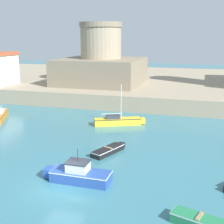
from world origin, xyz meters
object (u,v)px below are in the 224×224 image
object	(u,v)px
sailboat_yellow_7	(118,121)
fortress	(101,64)
dinghy_black_2	(109,150)
dinghy_green_9	(201,222)
sailboat_orange_5	(0,116)
motorboat_blue_6	(79,174)

from	to	relation	value
sailboat_yellow_7	fortress	world-z (taller)	fortress
dinghy_black_2	fortress	world-z (taller)	fortress
sailboat_yellow_7	dinghy_green_9	size ratio (longest dim) A/B	1.64
dinghy_green_9	dinghy_black_2	bearing A→B (deg)	131.41
dinghy_black_2	fortress	bearing A→B (deg)	109.78
sailboat_orange_5	motorboat_blue_6	world-z (taller)	sailboat_orange_5
motorboat_blue_6	dinghy_green_9	size ratio (longest dim) A/B	1.39
fortress	dinghy_black_2	bearing A→B (deg)	-70.22
dinghy_black_2	dinghy_green_9	size ratio (longest dim) A/B	1.12
dinghy_black_2	fortress	size ratio (longest dim) A/B	0.29
dinghy_black_2	sailboat_yellow_7	xyz separation A→B (m)	(-1.56, 8.72, 0.21)
dinghy_black_2	motorboat_blue_6	world-z (taller)	motorboat_blue_6
dinghy_black_2	sailboat_yellow_7	distance (m)	8.86
dinghy_black_2	sailboat_yellow_7	bearing A→B (deg)	100.11
motorboat_blue_6	sailboat_yellow_7	distance (m)	14.53
dinghy_black_2	fortress	distance (m)	27.32
sailboat_yellow_7	sailboat_orange_5	bearing A→B (deg)	-172.94
motorboat_blue_6	fortress	world-z (taller)	fortress
dinghy_black_2	sailboat_yellow_7	size ratio (longest dim) A/B	0.68
dinghy_black_2	motorboat_blue_6	size ratio (longest dim) A/B	0.80
fortress	sailboat_yellow_7	bearing A→B (deg)	-65.53
dinghy_black_2	sailboat_orange_5	xyz separation A→B (m)	(-15.95, 6.94, 0.20)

